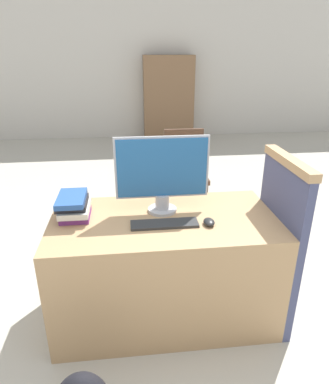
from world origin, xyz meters
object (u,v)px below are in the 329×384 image
Objects in this scene: book_stack at (74,206)px; far_chair at (185,167)px; keyboard at (164,224)px; mouse at (209,222)px; monitor at (162,173)px.

book_stack is 0.31× the size of far_chair.
mouse is (0.27, -0.03, 0.01)m from keyboard.
far_chair reaches higher than mouse.
mouse is (0.26, -0.22, -0.24)m from monitor.
book_stack is (-0.55, 0.17, 0.07)m from keyboard.
monitor is 1.70m from far_chair.
monitor reaches higher than far_chair.
monitor is at bearing 139.74° from mouse.
far_chair is at bearing 74.75° from monitor.
monitor is 6.00× the size of mouse.
book_stack is at bearing -177.16° from monitor.
book_stack is (-0.56, -0.03, -0.18)m from monitor.
mouse is 0.84m from book_stack.
keyboard is at bearing -91.47° from monitor.
book_stack is at bearing 166.61° from mouse.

